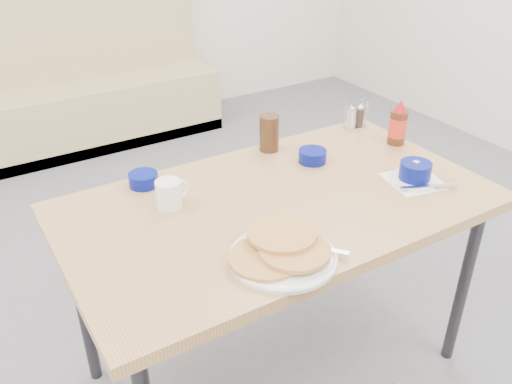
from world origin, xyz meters
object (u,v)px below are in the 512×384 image
butter_bowl (312,156)px  coffee_mug (170,194)px  grits_setting (415,174)px  pancake_plate (282,252)px  creamer_bowl (143,180)px  booth_bench (80,94)px  syrup_bottle (398,125)px  condiment_caddy (355,118)px  amber_tumbler (269,133)px  dining_table (279,216)px

butter_bowl → coffee_mug: bearing=-178.1°
grits_setting → butter_bowl: 0.37m
pancake_plate → creamer_bowl: bearing=106.2°
booth_bench → creamer_bowl: size_ratio=18.96×
butter_bowl → syrup_bottle: 0.39m
booth_bench → syrup_bottle: (0.64, -2.41, 0.49)m
condiment_caddy → syrup_bottle: syrup_bottle is taller
grits_setting → condiment_caddy: 0.50m
butter_bowl → amber_tumbler: size_ratio=0.74×
amber_tumbler → pancake_plate: bearing=-119.9°
condiment_caddy → syrup_bottle: bearing=-71.0°
booth_bench → condiment_caddy: size_ratio=16.91×
pancake_plate → condiment_caddy: bearing=37.8°
pancake_plate → grits_setting: bearing=11.1°
dining_table → condiment_caddy: condiment_caddy is taller
syrup_bottle → grits_setting: bearing=-122.9°
pancake_plate → amber_tumbler: amber_tumbler is taller
coffee_mug → creamer_bowl: coffee_mug is taller
booth_bench → amber_tumbler: size_ratio=13.50×
grits_setting → syrup_bottle: size_ratio=1.22×
pancake_plate → syrup_bottle: 0.90m
creamer_bowl → amber_tumbler: 0.52m
amber_tumbler → syrup_bottle: 0.51m
syrup_bottle → condiment_caddy: bearing=98.2°
amber_tumbler → condiment_caddy: 0.43m
condiment_caddy → grits_setting: bearing=-95.7°
booth_bench → grits_setting: bearing=-80.1°
grits_setting → amber_tumbler: (-0.29, 0.48, 0.04)m
condiment_caddy → booth_bench: bearing=116.3°
butter_bowl → creamer_bowl: bearing=165.4°
grits_setting → condiment_caddy: condiment_caddy is taller
creamer_bowl → syrup_bottle: (0.98, -0.20, 0.06)m
grits_setting → syrup_bottle: 0.32m
dining_table → pancake_plate: pancake_plate is taller
pancake_plate → coffee_mug: coffee_mug is taller
creamer_bowl → booth_bench: bearing=81.3°
booth_bench → syrup_bottle: bearing=-75.1°
dining_table → butter_bowl: size_ratio=13.53×
pancake_plate → coffee_mug: size_ratio=2.65×
dining_table → condiment_caddy: size_ratio=12.46×
booth_bench → butter_bowl: size_ratio=18.36×
coffee_mug → butter_bowl: bearing=1.9°
pancake_plate → grits_setting: 0.65m
amber_tumbler → condiment_caddy: bearing=0.0°
grits_setting → creamer_bowl: (-0.81, 0.47, -0.01)m
coffee_mug → syrup_bottle: bearing=-1.4°
booth_bench → grits_setting: booth_bench is taller
creamer_bowl → grits_setting: bearing=-30.0°
dining_table → grits_setting: size_ratio=6.34×
creamer_bowl → condiment_caddy: (0.95, 0.01, 0.02)m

